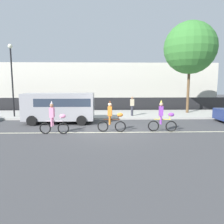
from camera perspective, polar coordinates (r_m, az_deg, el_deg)
name	(u,v)px	position (r m, az deg, el deg)	size (l,w,h in m)	color
ground_plane	(109,131)	(13.54, -0.91, -4.88)	(80.00, 80.00, 0.00)	#424244
road_centre_line	(109,132)	(13.05, -0.88, -5.34)	(36.00, 0.14, 0.01)	beige
sidewalk_curb	(107,114)	(19.92, -1.20, -0.60)	(60.00, 5.00, 0.15)	#ADAAA3
fence_line	(107,104)	(22.72, -1.28, 2.02)	(40.00, 0.08, 1.40)	black
building_backdrop	(106,84)	(31.21, -1.56, 7.22)	(28.00, 8.00, 5.39)	beige
parade_cyclist_pink	(54,120)	(12.93, -14.86, -1.94)	(1.72, 0.50, 1.92)	black
parade_cyclist_orange	(112,118)	(13.03, -0.05, -1.61)	(1.72, 0.51, 1.92)	black
parade_cyclist_purple	(163,118)	(13.47, 13.12, -1.51)	(1.71, 0.51, 1.92)	black
parked_van_grey	(60,106)	(16.33, -13.34, 1.62)	(5.00, 2.22, 2.18)	#99999E
street_lamp_post	(12,70)	(19.74, -24.75, 10.01)	(0.36, 0.36, 5.86)	black
street_tree_near_lamp	(190,48)	(21.75, 19.73, 15.49)	(4.70, 4.70, 8.27)	brown
pedestrian_onlooker	(132,106)	(18.53, 5.28, 1.66)	(0.32, 0.20, 1.62)	#33333D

